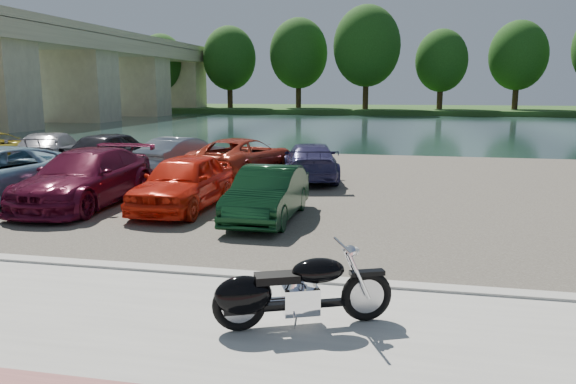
# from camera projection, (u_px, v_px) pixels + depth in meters

# --- Properties ---
(ground) EXTENTS (200.00, 200.00, 0.00)m
(ground) POSITION_uv_depth(u_px,v_px,m) (222.00, 335.00, 7.12)
(ground) COLOR #595447
(ground) RESTS_ON ground
(promenade) EXTENTS (60.00, 6.00, 0.10)m
(promenade) POSITION_uv_depth(u_px,v_px,m) (192.00, 369.00, 6.15)
(promenade) COLOR #A09E96
(promenade) RESTS_ON ground
(kerb) EXTENTS (60.00, 0.30, 0.14)m
(kerb) POSITION_uv_depth(u_px,v_px,m) (262.00, 278.00, 9.03)
(kerb) COLOR #A09E96
(kerb) RESTS_ON ground
(parking_lot) EXTENTS (60.00, 18.00, 0.04)m
(parking_lot) POSITION_uv_depth(u_px,v_px,m) (334.00, 187.00, 17.70)
(parking_lot) COLOR #403B34
(parking_lot) RESTS_ON ground
(river) EXTENTS (120.00, 40.00, 0.00)m
(river) POSITION_uv_depth(u_px,v_px,m) (379.00, 127.00, 45.60)
(river) COLOR #172B29
(river) RESTS_ON ground
(far_bank) EXTENTS (120.00, 24.00, 0.60)m
(far_bank) POSITION_uv_depth(u_px,v_px,m) (391.00, 109.00, 76.33)
(far_bank) COLOR #214719
(far_bank) RESTS_ON ground
(bridge) EXTENTS (7.00, 56.00, 8.55)m
(bridge) POSITION_uv_depth(u_px,v_px,m) (73.00, 62.00, 51.29)
(bridge) COLOR tan
(bridge) RESTS_ON ground
(far_trees) EXTENTS (70.25, 10.68, 12.52)m
(far_trees) POSITION_uv_depth(u_px,v_px,m) (428.00, 52.00, 68.17)
(far_trees) COLOR #322312
(far_trees) RESTS_ON far_bank
(motorcycle) EXTENTS (2.21, 1.14, 1.05)m
(motorcycle) POSITION_uv_depth(u_px,v_px,m) (287.00, 292.00, 7.05)
(motorcycle) COLOR black
(motorcycle) RESTS_ON promenade
(car_3) EXTENTS (2.15, 5.08, 1.46)m
(car_3) POSITION_uv_depth(u_px,v_px,m) (85.00, 178.00, 14.75)
(car_3) COLOR #550C24
(car_3) RESTS_ON parking_lot
(car_4) EXTENTS (1.69, 4.13, 1.40)m
(car_4) POSITION_uv_depth(u_px,v_px,m) (184.00, 182.00, 14.28)
(car_4) COLOR red
(car_4) RESTS_ON parking_lot
(car_5) EXTENTS (1.33, 3.75, 1.23)m
(car_5) POSITION_uv_depth(u_px,v_px,m) (268.00, 194.00, 13.12)
(car_5) COLOR black
(car_5) RESTS_ON parking_lot
(car_7) EXTENTS (3.42, 5.23, 1.41)m
(car_7) POSITION_uv_depth(u_px,v_px,m) (52.00, 150.00, 21.59)
(car_7) COLOR gray
(car_7) RESTS_ON parking_lot
(car_8) EXTENTS (2.29, 4.66, 1.53)m
(car_8) POSITION_uv_depth(u_px,v_px,m) (114.00, 151.00, 20.72)
(car_8) COLOR black
(car_8) RESTS_ON parking_lot
(car_9) EXTENTS (2.40, 4.18, 1.30)m
(car_9) POSITION_uv_depth(u_px,v_px,m) (183.00, 154.00, 20.67)
(car_9) COLOR slate
(car_9) RESTS_ON parking_lot
(car_10) EXTENTS (3.22, 5.24, 1.35)m
(car_10) POSITION_uv_depth(u_px,v_px,m) (242.00, 157.00, 19.63)
(car_10) COLOR #9F2E1A
(car_10) RESTS_ON parking_lot
(car_11) EXTENTS (2.65, 4.59, 1.25)m
(car_11) POSITION_uv_depth(u_px,v_px,m) (310.00, 161.00, 18.90)
(car_11) COLOR navy
(car_11) RESTS_ON parking_lot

